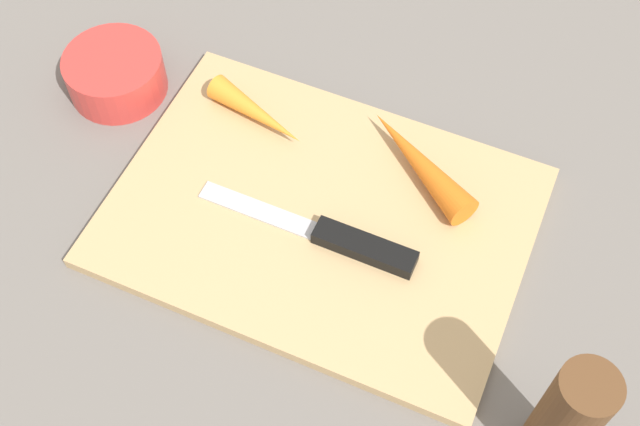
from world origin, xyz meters
TOP-DOWN VIEW (x-y plane):
  - ground_plane at (0.00, 0.00)m, footprint 1.40×1.40m
  - cutting_board at (0.00, 0.00)m, footprint 0.36×0.26m
  - knife at (0.04, -0.02)m, footprint 0.20×0.02m
  - carrot_short at (-0.09, 0.07)m, footprint 0.11×0.05m
  - carrot_long at (0.06, 0.08)m, footprint 0.13×0.10m
  - small_bowl at (-0.24, 0.06)m, footprint 0.10×0.10m
  - pepper_grinder at (0.23, -0.12)m, footprint 0.04×0.04m

SIDE VIEW (x-z plane):
  - ground_plane at x=0.00m, z-range 0.00..0.00m
  - cutting_board at x=0.00m, z-range 0.00..0.01m
  - knife at x=0.04m, z-range 0.01..0.02m
  - small_bowl at x=-0.24m, z-range 0.00..0.04m
  - carrot_short at x=-0.09m, z-range 0.01..0.04m
  - carrot_long at x=0.06m, z-range 0.01..0.04m
  - pepper_grinder at x=0.23m, z-range 0.00..0.14m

